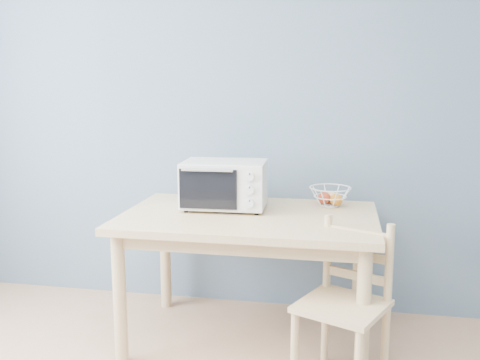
% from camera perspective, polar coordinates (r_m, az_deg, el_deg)
% --- Properties ---
extents(room, '(4.01, 4.51, 2.61)m').
position_cam_1_polar(room, '(1.38, -22.91, 2.75)').
color(room, tan).
rests_on(room, ground).
extents(dining_table, '(1.40, 0.90, 0.75)m').
position_cam_1_polar(dining_table, '(2.99, 0.96, -5.52)').
color(dining_table, '#E0BB86').
rests_on(dining_table, ground).
extents(toaster_oven, '(0.48, 0.36, 0.28)m').
position_cam_1_polar(toaster_oven, '(3.06, -2.02, -0.41)').
color(toaster_oven, beige).
rests_on(toaster_oven, dining_table).
extents(fruit_basket, '(0.31, 0.31, 0.11)m').
position_cam_1_polar(fruit_basket, '(3.19, 9.61, -1.72)').
color(fruit_basket, silver).
rests_on(fruit_basket, dining_table).
extents(dining_chair, '(0.50, 0.50, 0.81)m').
position_cam_1_polar(dining_chair, '(2.70, 11.16, -13.16)').
color(dining_chair, '#E0BB86').
rests_on(dining_chair, ground).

